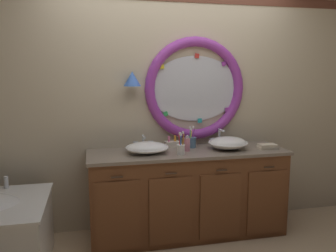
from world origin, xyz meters
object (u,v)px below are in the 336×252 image
toothbrush_holder_right (192,142)px  folded_hand_towel (267,147)px  toiletry_basket (172,144)px  sink_basin_left (147,148)px  sink_basin_right (228,143)px  soap_dispenser (187,144)px  toothbrush_holder_left (181,148)px

toothbrush_holder_right → folded_hand_towel: size_ratio=1.17×
toothbrush_holder_right → toiletry_basket: size_ratio=1.55×
sink_basin_left → toiletry_basket: size_ratio=2.86×
sink_basin_left → sink_basin_right: 0.81m
toiletry_basket → sink_basin_left: bearing=-142.4°
sink_basin_left → sink_basin_right: size_ratio=1.03×
sink_basin_left → soap_dispenser: soap_dispenser is taller
sink_basin_right → toothbrush_holder_left: toothbrush_holder_left is taller
soap_dispenser → toothbrush_holder_left: bearing=-128.1°
toothbrush_holder_right → toiletry_basket: 0.20m
toothbrush_holder_left → toiletry_basket: bearing=90.4°
sink_basin_left → toiletry_basket: 0.37m
toothbrush_holder_left → toiletry_basket: size_ratio=1.53×
toothbrush_holder_right → soap_dispenser: toothbrush_holder_right is taller
toothbrush_holder_left → sink_basin_right: bearing=12.5°
sink_basin_left → soap_dispenser: 0.39m
folded_hand_towel → toothbrush_holder_left: bearing=-177.7°
sink_basin_right → toiletry_basket: 0.56m
toothbrush_holder_right → soap_dispenser: 0.17m
sink_basin_right → toothbrush_holder_left: size_ratio=1.81×
toothbrush_holder_right → sink_basin_right: bearing=-24.8°
toothbrush_holder_right → folded_hand_towel: bearing=-17.7°
sink_basin_right → toothbrush_holder_left: 0.52m
folded_hand_towel → toiletry_basket: size_ratio=1.32×
toothbrush_holder_left → sink_basin_left: bearing=159.2°
toothbrush_holder_left → soap_dispenser: bearing=51.9°
sink_basin_left → toothbrush_holder_left: toothbrush_holder_left is taller
sink_basin_right → folded_hand_towel: sink_basin_right is taller
toiletry_basket → soap_dispenser: bearing=-65.6°
sink_basin_right → toothbrush_holder_right: size_ratio=1.79×
toothbrush_holder_right → folded_hand_towel: (0.71, -0.23, -0.04)m
sink_basin_right → soap_dispenser: (-0.41, 0.01, 0.01)m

